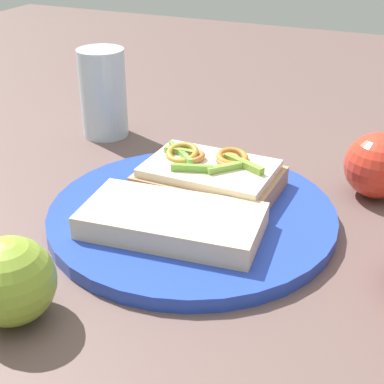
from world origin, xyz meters
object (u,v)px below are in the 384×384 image
(bread_slice_side, at_px, (171,221))
(drinking_glass, at_px, (103,93))
(plate, at_px, (192,215))
(apple_4, at_px, (11,281))
(sandwich, at_px, (210,176))
(apple_1, at_px, (378,165))

(bread_slice_side, height_order, drinking_glass, drinking_glass)
(plate, distance_m, apple_4, 0.21)
(plate, relative_size, sandwich, 1.98)
(bread_slice_side, bearing_deg, plate, 83.10)
(drinking_glass, bearing_deg, plate, -129.08)
(apple_1, bearing_deg, apple_4, 144.82)
(apple_4, relative_size, drinking_glass, 0.59)
(apple_1, xyz_separation_m, apple_4, (-0.34, 0.24, -0.00))
(bread_slice_side, xyz_separation_m, drinking_glass, (0.22, 0.21, 0.04))
(plate, distance_m, apple_1, 0.22)
(apple_4, bearing_deg, sandwich, -15.71)
(bread_slice_side, relative_size, apple_4, 2.39)
(plate, distance_m, sandwich, 0.05)
(apple_1, relative_size, drinking_glass, 0.61)
(bread_slice_side, bearing_deg, drinking_glass, 127.93)
(plate, relative_size, drinking_glass, 2.46)
(plate, bearing_deg, drinking_glass, 50.92)
(sandwich, relative_size, apple_4, 2.10)
(apple_4, height_order, drinking_glass, drinking_glass)
(plate, bearing_deg, apple_4, 160.74)
(sandwich, xyz_separation_m, apple_4, (-0.25, 0.07, 0.01))
(drinking_glass, bearing_deg, apple_1, -95.08)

